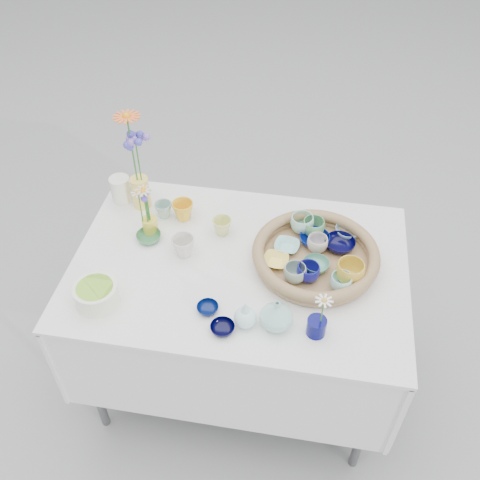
% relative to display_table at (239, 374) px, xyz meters
% --- Properties ---
extents(ground, '(80.00, 80.00, 0.00)m').
position_rel_display_table_xyz_m(ground, '(0.00, 0.00, 0.00)').
color(ground, gray).
extents(display_table, '(1.26, 0.86, 0.77)m').
position_rel_display_table_xyz_m(display_table, '(0.00, 0.00, 0.00)').
color(display_table, white).
rests_on(display_table, ground).
extents(wicker_tray, '(0.47, 0.47, 0.08)m').
position_rel_display_table_xyz_m(wicker_tray, '(0.28, 0.05, 0.80)').
color(wicker_tray, brown).
rests_on(wicker_tray, display_table).
extents(tray_ceramic_0, '(0.13, 0.13, 0.04)m').
position_rel_display_table_xyz_m(tray_ceramic_0, '(0.27, 0.14, 0.80)').
color(tray_ceramic_0, navy).
rests_on(tray_ceramic_0, wicker_tray).
extents(tray_ceramic_1, '(0.16, 0.16, 0.04)m').
position_rel_display_table_xyz_m(tray_ceramic_1, '(0.37, 0.13, 0.80)').
color(tray_ceramic_1, black).
rests_on(tray_ceramic_1, wicker_tray).
extents(tray_ceramic_2, '(0.12, 0.12, 0.08)m').
position_rel_display_table_xyz_m(tray_ceramic_2, '(0.41, -0.03, 0.82)').
color(tray_ceramic_2, gold).
rests_on(tray_ceramic_2, wicker_tray).
extents(tray_ceramic_3, '(0.10, 0.10, 0.03)m').
position_rel_display_table_xyz_m(tray_ceramic_3, '(0.29, 0.01, 0.80)').
color(tray_ceramic_3, '#4B8E73').
rests_on(tray_ceramic_3, wicker_tray).
extents(tray_ceramic_4, '(0.11, 0.11, 0.07)m').
position_rel_display_table_xyz_m(tray_ceramic_4, '(0.21, -0.06, 0.82)').
color(tray_ceramic_4, '#8CA797').
rests_on(tray_ceramic_4, wicker_tray).
extents(tray_ceramic_5, '(0.11, 0.11, 0.02)m').
position_rel_display_table_xyz_m(tray_ceramic_5, '(0.17, 0.09, 0.79)').
color(tray_ceramic_5, '#8BCCC7').
rests_on(tray_ceramic_5, wicker_tray).
extents(tray_ceramic_6, '(0.10, 0.10, 0.07)m').
position_rel_display_table_xyz_m(tray_ceramic_6, '(0.22, 0.20, 0.82)').
color(tray_ceramic_6, '#ACDECA').
rests_on(tray_ceramic_6, wicker_tray).
extents(tray_ceramic_7, '(0.10, 0.10, 0.06)m').
position_rel_display_table_xyz_m(tray_ceramic_7, '(0.28, 0.10, 0.81)').
color(tray_ceramic_7, beige).
rests_on(tray_ceramic_7, wicker_tray).
extents(tray_ceramic_8, '(0.11, 0.11, 0.03)m').
position_rel_display_table_xyz_m(tray_ceramic_8, '(0.40, 0.21, 0.80)').
color(tray_ceramic_8, '#8FC0DD').
rests_on(tray_ceramic_8, wicker_tray).
extents(tray_ceramic_9, '(0.10, 0.10, 0.07)m').
position_rel_display_table_xyz_m(tray_ceramic_9, '(0.26, -0.05, 0.82)').
color(tray_ceramic_9, navy).
rests_on(tray_ceramic_9, wicker_tray).
extents(tray_ceramic_10, '(0.11, 0.11, 0.02)m').
position_rel_display_table_xyz_m(tray_ceramic_10, '(0.14, 0.01, 0.79)').
color(tray_ceramic_10, '#FFE061').
rests_on(tray_ceramic_10, wicker_tray).
extents(tray_ceramic_11, '(0.09, 0.09, 0.06)m').
position_rel_display_table_xyz_m(tray_ceramic_11, '(0.38, -0.08, 0.81)').
color(tray_ceramic_11, '#9EE0DC').
rests_on(tray_ceramic_11, wicker_tray).
extents(tray_ceramic_12, '(0.09, 0.09, 0.07)m').
position_rel_display_table_xyz_m(tray_ceramic_12, '(0.26, 0.19, 0.82)').
color(tray_ceramic_12, '#5CA169').
rests_on(tray_ceramic_12, wicker_tray).
extents(loose_ceramic_0, '(0.11, 0.11, 0.08)m').
position_rel_display_table_xyz_m(loose_ceramic_0, '(-0.27, 0.22, 0.81)').
color(loose_ceramic_0, gold).
rests_on(loose_ceramic_0, display_table).
extents(loose_ceramic_1, '(0.09, 0.09, 0.07)m').
position_rel_display_table_xyz_m(loose_ceramic_1, '(-0.09, 0.16, 0.80)').
color(loose_ceramic_1, '#D6DA7A').
rests_on(loose_ceramic_1, display_table).
extents(loose_ceramic_2, '(0.12, 0.12, 0.03)m').
position_rel_display_table_xyz_m(loose_ceramic_2, '(-0.37, 0.07, 0.78)').
color(loose_ceramic_2, '#3A794A').
rests_on(loose_ceramic_2, display_table).
extents(loose_ceramic_3, '(0.12, 0.12, 0.08)m').
position_rel_display_table_xyz_m(loose_ceramic_3, '(-0.22, 0.02, 0.81)').
color(loose_ceramic_3, beige).
rests_on(loose_ceramic_3, display_table).
extents(loose_ceramic_4, '(0.08, 0.08, 0.02)m').
position_rel_display_table_xyz_m(loose_ceramic_4, '(-0.07, -0.24, 0.78)').
color(loose_ceramic_4, '#020E3F').
rests_on(loose_ceramic_4, display_table).
extents(loose_ceramic_5, '(0.09, 0.09, 0.07)m').
position_rel_display_table_xyz_m(loose_ceramic_5, '(-0.35, 0.22, 0.80)').
color(loose_ceramic_5, '#93B6A8').
rests_on(loose_ceramic_5, display_table).
extents(loose_ceramic_6, '(0.10, 0.10, 0.03)m').
position_rel_display_table_xyz_m(loose_ceramic_6, '(-0.00, -0.31, 0.78)').
color(loose_ceramic_6, black).
rests_on(loose_ceramic_6, display_table).
extents(fluted_bowl, '(0.20, 0.20, 0.08)m').
position_rel_display_table_xyz_m(fluted_bowl, '(-0.46, -0.27, 0.80)').
color(fluted_bowl, white).
rests_on(fluted_bowl, display_table).
extents(bud_vase_paleblue, '(0.09, 0.09, 0.12)m').
position_rel_display_table_xyz_m(bud_vase_paleblue, '(0.07, -0.28, 0.82)').
color(bud_vase_paleblue, '#C4EEF3').
rests_on(bud_vase_paleblue, display_table).
extents(bud_vase_seafoam, '(0.13, 0.13, 0.12)m').
position_rel_display_table_xyz_m(bud_vase_seafoam, '(0.17, -0.26, 0.82)').
color(bud_vase_seafoam, '#9AD4C9').
rests_on(bud_vase_seafoam, display_table).
extents(bud_vase_cobalt, '(0.08, 0.08, 0.07)m').
position_rel_display_table_xyz_m(bud_vase_cobalt, '(0.31, -0.27, 0.80)').
color(bud_vase_cobalt, '#010349').
rests_on(bud_vase_cobalt, display_table).
extents(single_daisy, '(0.08, 0.08, 0.12)m').
position_rel_display_table_xyz_m(single_daisy, '(0.32, -0.27, 0.88)').
color(single_daisy, white).
rests_on(single_daisy, bud_vase_cobalt).
extents(tall_vase_yellow, '(0.09, 0.09, 0.14)m').
position_rel_display_table_xyz_m(tall_vase_yellow, '(-0.46, 0.27, 0.83)').
color(tall_vase_yellow, '#FEDC59').
rests_on(tall_vase_yellow, display_table).
extents(gerbera, '(0.12, 0.12, 0.31)m').
position_rel_display_table_xyz_m(gerbera, '(-0.46, 0.26, 1.05)').
color(gerbera, orange).
rests_on(gerbera, tall_vase_yellow).
extents(hydrangea, '(0.08, 0.08, 0.26)m').
position_rel_display_table_xyz_m(hydrangea, '(-0.45, 0.26, 1.00)').
color(hydrangea, '#4443B6').
rests_on(hydrangea, tall_vase_yellow).
extents(white_pitcher, '(0.12, 0.09, 0.11)m').
position_rel_display_table_xyz_m(white_pitcher, '(-0.56, 0.29, 0.82)').
color(white_pitcher, white).
rests_on(white_pitcher, display_table).
extents(daisy_cup, '(0.07, 0.07, 0.07)m').
position_rel_display_table_xyz_m(daisy_cup, '(-0.38, 0.12, 0.80)').
color(daisy_cup, yellow).
rests_on(daisy_cup, display_table).
extents(daisy_posy, '(0.11, 0.11, 0.17)m').
position_rel_display_table_xyz_m(daisy_posy, '(-0.39, 0.12, 0.92)').
color(daisy_posy, beige).
rests_on(daisy_posy, daisy_cup).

